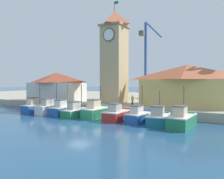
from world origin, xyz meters
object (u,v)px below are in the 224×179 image
object	(u,v)px
fishing_boat_left_inner	(64,109)
fishing_boat_center	(98,111)
fishing_boat_far_right	(182,120)
fishing_boat_left_outer	(53,108)
fishing_boat_right_outer	(159,118)
fishing_boat_mid_right	(118,114)
dock_worker_near_tower	(132,101)
clock_tower	(114,55)
port_crane_near	(146,70)
warehouse_left	(56,86)
fishing_boat_right_inner	(140,116)
warehouse_right	(187,85)
fishing_boat_mid_left	(78,111)
fishing_boat_far_left	(37,107)

from	to	relation	value
fishing_boat_left_inner	fishing_boat_center	xyz separation A→B (m)	(5.42, 0.38, 0.07)
fishing_boat_far_right	fishing_boat_left_outer	bearing A→B (deg)	178.41
fishing_boat_right_outer	fishing_boat_mid_right	bearing A→B (deg)	179.49
fishing_boat_right_outer	dock_worker_near_tower	size ratio (longest dim) A/B	2.73
fishing_boat_left_inner	fishing_boat_far_right	distance (m)	16.43
clock_tower	port_crane_near	distance (m)	12.28
fishing_boat_right_outer	port_crane_near	size ratio (longest dim) A/B	0.27
fishing_boat_center	warehouse_left	world-z (taller)	warehouse_left
fishing_boat_left_inner	fishing_boat_mid_right	distance (m)	8.69
fishing_boat_left_inner	warehouse_left	distance (m)	11.19
fishing_boat_right_inner	clock_tower	bearing A→B (deg)	134.33
clock_tower	port_crane_near	size ratio (longest dim) A/B	1.03
warehouse_left	dock_worker_near_tower	world-z (taller)	warehouse_left
fishing_boat_mid_right	fishing_boat_right_outer	bearing A→B (deg)	-0.51
fishing_boat_center	dock_worker_near_tower	distance (m)	5.75
fishing_boat_left_inner	clock_tower	distance (m)	12.34
fishing_boat_left_inner	warehouse_right	world-z (taller)	warehouse_right
fishing_boat_left_outer	fishing_boat_center	world-z (taller)	fishing_boat_left_outer
fishing_boat_right_inner	port_crane_near	bearing A→B (deg)	109.13
fishing_boat_mid_left	fishing_boat_right_inner	world-z (taller)	fishing_boat_mid_left
fishing_boat_mid_left	dock_worker_near_tower	xyz separation A→B (m)	(5.54, 5.54, 1.27)
dock_worker_near_tower	fishing_boat_far_left	bearing A→B (deg)	-157.25
clock_tower	port_crane_near	xyz separation A→B (m)	(0.93, 12.10, -1.87)
fishing_boat_mid_left	warehouse_right	bearing A→B (deg)	38.98
fishing_boat_left_inner	clock_tower	xyz separation A→B (m)	(3.46, 8.43, 8.32)
fishing_boat_center	fishing_boat_right_outer	xyz separation A→B (m)	(8.42, -0.52, -0.12)
warehouse_left	warehouse_right	distance (m)	23.27
warehouse_right	port_crane_near	bearing A→B (deg)	133.98
warehouse_right	port_crane_near	distance (m)	15.43
fishing_boat_left_outer	fishing_boat_right_inner	size ratio (longest dim) A/B	1.19
fishing_boat_left_inner	fishing_boat_right_inner	bearing A→B (deg)	1.49
fishing_boat_right_inner	dock_worker_near_tower	size ratio (longest dim) A/B	2.77
warehouse_left	warehouse_right	bearing A→B (deg)	6.60
fishing_boat_center	warehouse_left	xyz separation A→B (m)	(-13.63, 6.58, 3.00)
fishing_boat_right_outer	warehouse_right	bearing A→B (deg)	83.81
fishing_boat_mid_right	warehouse_right	size ratio (longest dim) A/B	0.34
fishing_boat_far_left	fishing_boat_right_outer	xyz separation A→B (m)	(19.09, 0.23, -0.10)
fishing_boat_left_outer	fishing_boat_mid_left	distance (m)	4.93
fishing_boat_far_right	dock_worker_near_tower	xyz separation A→B (m)	(-8.21, 5.80, 1.17)
fishing_boat_mid_left	fishing_boat_mid_right	distance (m)	6.02
fishing_boat_right_outer	warehouse_left	xyz separation A→B (m)	(-22.05, 7.10, 3.12)
fishing_boat_mid_left	dock_worker_near_tower	size ratio (longest dim) A/B	3.08
fishing_boat_far_left	clock_tower	bearing A→B (deg)	45.28
fishing_boat_right_inner	fishing_boat_far_right	bearing A→B (deg)	-9.29
fishing_boat_left_inner	fishing_boat_right_inner	xyz separation A→B (m)	(11.41, 0.30, -0.07)
warehouse_left	warehouse_right	xyz separation A→B (m)	(23.11, 2.68, 0.39)
fishing_boat_far_left	fishing_boat_left_outer	bearing A→B (deg)	6.90
fishing_boat_right_outer	warehouse_left	world-z (taller)	warehouse_left
fishing_boat_mid_left	fishing_boat_right_outer	bearing A→B (deg)	0.63
fishing_boat_left_outer	dock_worker_near_tower	xyz separation A→B (m)	(10.46, 5.28, 1.17)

